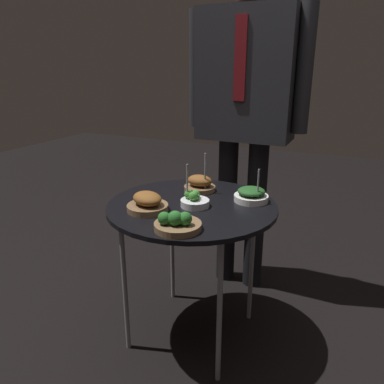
# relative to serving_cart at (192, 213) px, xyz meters

# --- Properties ---
(ground_plane) EXTENTS (8.00, 8.00, 0.00)m
(ground_plane) POSITION_rel_serving_cart_xyz_m (0.00, 0.00, -0.58)
(ground_plane) COLOR black
(serving_cart) EXTENTS (0.69, 0.69, 0.62)m
(serving_cart) POSITION_rel_serving_cart_xyz_m (0.00, 0.00, 0.00)
(serving_cart) COLOR black
(serving_cart) RESTS_ON ground_plane
(bowl_broccoli_mid_right) EXTENTS (0.11, 0.11, 0.17)m
(bowl_broccoli_mid_right) POSITION_rel_serving_cart_xyz_m (0.02, -0.02, 0.06)
(bowl_broccoli_mid_right) COLOR silver
(bowl_broccoli_mid_right) RESTS_ON serving_cart
(bowl_spinach_near_rim) EXTENTS (0.14, 0.14, 0.15)m
(bowl_spinach_near_rim) POSITION_rel_serving_cart_xyz_m (0.21, 0.13, 0.07)
(bowl_spinach_near_rim) COLOR white
(bowl_spinach_near_rim) RESTS_ON serving_cart
(bowl_roast_back_right) EXTENTS (0.16, 0.16, 0.07)m
(bowl_roast_back_right) POSITION_rel_serving_cart_xyz_m (-0.12, -0.14, 0.07)
(bowl_roast_back_right) COLOR brown
(bowl_roast_back_right) RESTS_ON serving_cart
(bowl_broccoli_far_rim) EXTENTS (0.16, 0.16, 0.07)m
(bowl_broccoli_far_rim) POSITION_rel_serving_cart_xyz_m (0.06, -0.25, 0.07)
(bowl_broccoli_far_rim) COLOR brown
(bowl_broccoli_far_rim) RESTS_ON serving_cart
(bowl_roast_front_center) EXTENTS (0.14, 0.14, 0.18)m
(bowl_roast_front_center) POSITION_rel_serving_cart_xyz_m (-0.04, 0.17, 0.07)
(bowl_roast_front_center) COLOR brown
(bowl_roast_front_center) RESTS_ON serving_cart
(waiter_figure) EXTENTS (0.60, 0.23, 1.63)m
(waiter_figure) POSITION_rel_serving_cart_xyz_m (0.05, 0.51, 0.45)
(waiter_figure) COLOR black
(waiter_figure) RESTS_ON ground_plane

